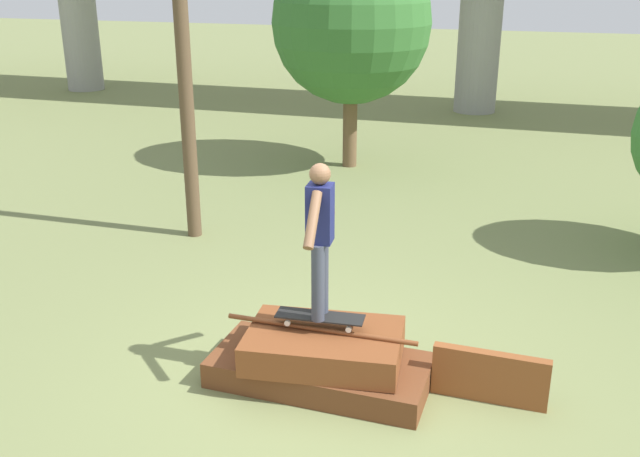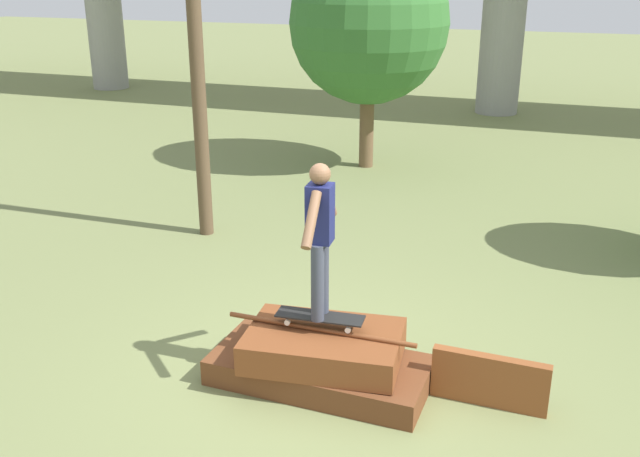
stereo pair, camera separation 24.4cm
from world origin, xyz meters
TOP-DOWN VIEW (x-y plane):
  - ground_plane at (0.00, 0.00)m, footprint 80.00×80.00m
  - scrap_pile at (0.02, -0.00)m, footprint 2.05×1.06m
  - scrap_plank_loose at (1.54, 0.16)m, footprint 1.03×0.13m
  - skateboard at (-0.02, 0.06)m, footprint 0.83×0.29m
  - skater at (-0.02, 0.06)m, footprint 0.24×0.98m
  - tree_behind_left at (-1.75, 7.55)m, footprint 2.95×2.95m

SIDE VIEW (x-z plane):
  - ground_plane at x=0.00m, z-range 0.00..0.00m
  - scrap_plank_loose at x=1.54m, z-range 0.00..0.49m
  - scrap_pile at x=0.02m, z-range -0.05..0.53m
  - skateboard at x=-0.02m, z-range 0.61..0.70m
  - skater at x=-0.02m, z-range 0.76..2.21m
  - tree_behind_left at x=-1.75m, z-range 0.61..4.78m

